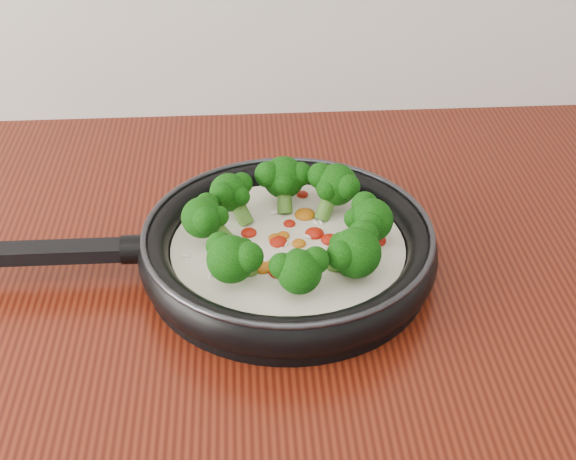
{
  "coord_description": "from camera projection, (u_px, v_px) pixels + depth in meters",
  "views": [
    {
      "loc": [
        -0.09,
        0.46,
        1.41
      ],
      "look_at": [
        -0.05,
        1.12,
        0.95
      ],
      "focal_mm": 49.73,
      "sensor_mm": 36.0,
      "label": 1
    }
  ],
  "objects": [
    {
      "name": "skillet",
      "position": [
        286.0,
        245.0,
        0.82
      ],
      "size": [
        0.48,
        0.31,
        0.09
      ],
      "color": "black",
      "rests_on": "counter"
    }
  ]
}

